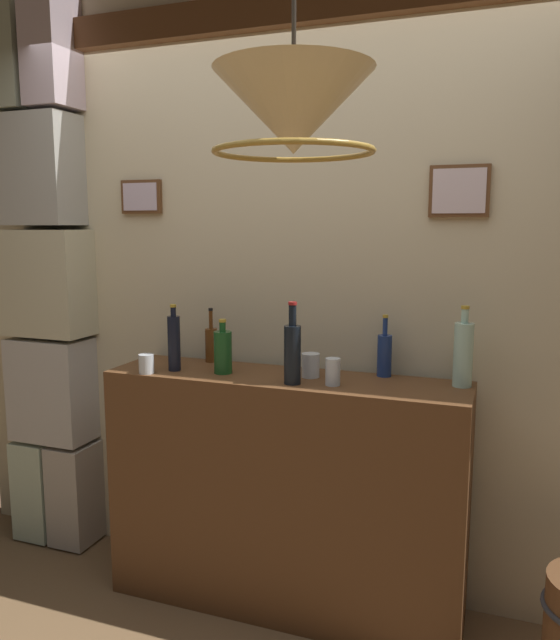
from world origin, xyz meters
The scene contains 13 objects.
panelled_rear_partition centered at (0.00, 1.10, 1.49)m, with size 3.71×0.15×2.84m.
stone_pillar centered at (-1.33, 0.98, 1.37)m, with size 0.45×0.29×2.76m.
bar_shelf_unit centered at (0.00, 0.83, 0.52)m, with size 1.55×0.39×1.05m, color brown.
liquor_bottle_amaro centered at (-0.49, 0.76, 1.17)m, with size 0.06×0.06×0.29m.
liquor_bottle_gin centered at (-0.42, 0.98, 1.13)m, with size 0.06×0.06×0.25m.
liquor_bottle_scotch centered at (0.07, 0.73, 1.18)m, with size 0.07×0.07×0.33m.
liquor_bottle_port centered at (0.40, 0.98, 1.14)m, with size 0.06×0.06×0.26m.
liquor_bottle_whiskey centered at (0.72, 0.92, 1.18)m, with size 0.08×0.08×0.32m.
liquor_bottle_sherry centered at (-0.27, 0.79, 1.14)m, with size 0.08×0.08×0.24m.
glass_tumbler_rocks centered at (-0.58, 0.67, 1.09)m, with size 0.07×0.07×0.08m.
glass_tumbler_highball centered at (0.23, 0.76, 1.10)m, with size 0.06×0.06×0.11m.
glass_tumbler_shot centered at (0.11, 0.86, 1.10)m, with size 0.08×0.08×0.10m.
pendant_lamp centered at (0.32, 0.00, 1.97)m, with size 0.43×0.43×0.59m.
Camera 1 is at (0.86, -1.57, 1.68)m, focal length 34.55 mm.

